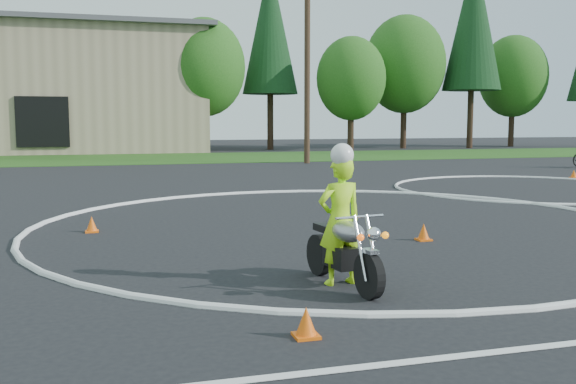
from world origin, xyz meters
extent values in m
plane|color=black|center=(0.00, 0.00, 0.00)|extent=(120.00, 120.00, 0.00)
cube|color=#1E4714|center=(0.00, 27.00, 0.01)|extent=(120.00, 10.00, 0.02)
torus|color=silver|center=(0.00, 3.00, 0.01)|extent=(12.12, 12.12, 0.12)
torus|color=silver|center=(8.00, 8.00, 0.01)|extent=(8.10, 8.10, 0.10)
cube|color=silver|center=(-3.00, -4.00, 0.01)|extent=(8.00, 0.12, 0.01)
cylinder|color=black|center=(-1.56, -2.06, 0.28)|extent=(0.19, 0.56, 0.55)
cylinder|color=black|center=(-1.74, -0.78, 0.28)|extent=(0.19, 0.56, 0.55)
cube|color=black|center=(-1.66, -1.37, 0.37)|extent=(0.33, 0.54, 0.28)
ellipsoid|color=#9B9B9F|center=(-1.63, -1.56, 0.72)|extent=(0.41, 0.63, 0.26)
cube|color=black|center=(-1.70, -1.10, 0.68)|extent=(0.32, 0.58, 0.09)
cylinder|color=silver|center=(-1.65, -2.00, 0.60)|extent=(0.09, 0.33, 0.74)
cylinder|color=silver|center=(-1.49, -1.97, 0.60)|extent=(0.09, 0.33, 0.74)
cube|color=silver|center=(-1.55, -2.08, 0.57)|extent=(0.16, 0.22, 0.05)
cylinder|color=white|center=(-1.59, -1.83, 0.94)|extent=(0.64, 0.13, 0.03)
sphere|color=white|center=(-1.54, -2.15, 0.78)|extent=(0.17, 0.17, 0.17)
sphere|color=#F8550C|center=(-1.71, -2.15, 0.76)|extent=(0.08, 0.08, 0.08)
sphere|color=orange|center=(-1.38, -2.11, 0.76)|extent=(0.08, 0.08, 0.08)
cylinder|color=silver|center=(-1.56, -0.99, 0.28)|extent=(0.18, 0.74, 0.07)
imported|color=#B3FB1A|center=(-1.65, -1.32, 0.82)|extent=(0.64, 0.47, 1.63)
sphere|color=white|center=(-1.64, -1.36, 1.65)|extent=(0.29, 0.29, 0.29)
cone|color=#F65D0C|center=(-2.67, -3.13, 0.15)|extent=(0.22, 0.22, 0.30)
cube|color=#F65D0C|center=(-2.67, -3.13, 0.01)|extent=(0.24, 0.24, 0.03)
cone|color=#F65D0C|center=(11.92, 10.67, 0.15)|extent=(0.22, 0.22, 0.30)
cube|color=#F65D0C|center=(11.92, 10.67, 0.01)|extent=(0.24, 0.24, 0.03)
cone|color=#F65D0C|center=(-4.76, 3.55, 0.15)|extent=(0.22, 0.22, 0.30)
cube|color=#F65D0C|center=(-4.76, 3.55, 0.01)|extent=(0.24, 0.24, 0.03)
cone|color=#F65D0C|center=(0.81, 1.09, 0.15)|extent=(0.22, 0.22, 0.30)
cube|color=#F65D0C|center=(0.81, 1.09, 0.01)|extent=(0.24, 0.24, 0.03)
cube|color=black|center=(-8.00, 31.90, 2.00)|extent=(3.00, 0.16, 3.00)
cylinder|color=#382619|center=(2.00, 34.00, 1.62)|extent=(0.44, 0.44, 3.24)
ellipsoid|color=#1E5116|center=(2.00, 34.00, 5.58)|extent=(5.40, 5.40, 6.48)
cylinder|color=#382619|center=(7.00, 36.00, 1.98)|extent=(0.44, 0.44, 3.96)
cone|color=black|center=(7.00, 36.00, 8.63)|extent=(3.96, 3.96, 9.35)
cylinder|color=#382619|center=(12.00, 33.00, 1.44)|extent=(0.44, 0.44, 2.88)
ellipsoid|color=#1E5116|center=(12.00, 33.00, 4.96)|extent=(4.80, 4.80, 5.76)
cylinder|color=#382619|center=(17.00, 35.00, 1.80)|extent=(0.44, 0.44, 3.60)
ellipsoid|color=#1E5116|center=(17.00, 35.00, 6.20)|extent=(6.00, 6.00, 7.20)
cylinder|color=#382619|center=(22.00, 34.00, 2.16)|extent=(0.44, 0.44, 4.32)
cone|color=black|center=(22.00, 34.00, 9.42)|extent=(4.32, 4.32, 10.20)
cylinder|color=#382619|center=(27.00, 36.00, 1.62)|extent=(0.44, 0.44, 3.24)
ellipsoid|color=#1E5116|center=(27.00, 36.00, 5.58)|extent=(5.40, 5.40, 6.48)
cylinder|color=#382619|center=(-2.00, 35.00, 1.44)|extent=(0.44, 0.44, 2.88)
ellipsoid|color=#1E5116|center=(-2.00, 35.00, 4.96)|extent=(4.80, 4.80, 5.76)
cylinder|color=#473321|center=(5.00, 21.00, 5.00)|extent=(0.28, 0.28, 10.00)
camera|label=1|loc=(-4.48, -8.84, 2.08)|focal=40.00mm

